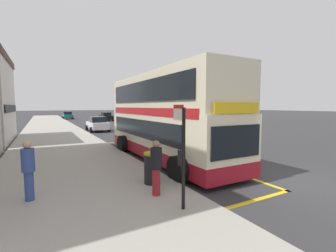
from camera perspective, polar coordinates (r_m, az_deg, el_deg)
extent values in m
plane|color=#333335|center=(37.74, -16.43, 0.52)|extent=(260.00, 260.00, 0.00)
cube|color=#A39E93|center=(36.87, -27.11, 0.19)|extent=(6.00, 76.00, 0.14)
cube|color=beige|center=(12.09, -0.91, -1.83)|extent=(2.46, 10.18, 2.30)
cube|color=beige|center=(12.03, -0.92, 8.15)|extent=(2.43, 9.97, 1.90)
cube|color=maroon|center=(12.22, -0.90, -5.79)|extent=(2.48, 10.20, 0.60)
cube|color=#B2191E|center=(12.01, -0.92, 3.72)|extent=(2.49, 9.36, 0.36)
cube|color=black|center=(11.90, -7.14, -0.53)|extent=(0.04, 8.14, 0.90)
cube|color=black|center=(11.50, -6.49, 8.52)|extent=(0.04, 8.95, 1.00)
cube|color=black|center=(7.96, 16.65, -3.77)|extent=(2.16, 0.04, 1.10)
cube|color=yellow|center=(7.87, 16.85, 4.32)|extent=(1.97, 0.04, 0.36)
cylinder|color=black|center=(8.48, 2.91, -10.63)|extent=(0.56, 1.00, 1.00)
cylinder|color=black|center=(10.08, 15.89, -8.30)|extent=(0.56, 1.00, 1.00)
cylinder|color=black|center=(14.26, -10.93, -4.33)|extent=(0.56, 1.00, 1.00)
cylinder|color=black|center=(15.27, -1.46, -3.63)|extent=(0.56, 1.00, 1.00)
cube|color=gold|center=(11.94, -7.76, -8.52)|extent=(0.16, 12.86, 0.01)
cube|color=gold|center=(13.18, 3.75, -7.20)|extent=(0.16, 12.86, 0.01)
cube|color=gold|center=(7.67, 21.52, -16.59)|extent=(2.96, 0.16, 0.01)
cube|color=gold|center=(18.28, -10.86, -3.86)|extent=(2.96, 0.16, 0.01)
cylinder|color=black|center=(5.87, 3.87, -8.20)|extent=(0.09, 0.09, 2.60)
cube|color=silver|center=(5.94, 2.60, 2.89)|extent=(0.05, 0.42, 0.30)
cube|color=red|center=(5.94, 2.61, 4.82)|extent=(0.05, 0.42, 0.10)
cube|color=black|center=(5.96, 3.35, -8.03)|extent=(0.06, 0.28, 0.40)
cube|color=black|center=(21.78, -34.43, 3.61)|extent=(0.08, 6.97, 0.56)
cube|color=silver|center=(26.76, -17.10, 0.19)|extent=(1.76, 4.20, 0.72)
cube|color=black|center=(26.61, -17.09, 1.59)|extent=(1.52, 1.90, 0.60)
cylinder|color=black|center=(27.89, -19.51, -0.44)|extent=(0.22, 0.60, 0.60)
cylinder|color=black|center=(28.25, -15.76, -0.27)|extent=(0.22, 0.60, 0.60)
cylinder|color=black|center=(25.34, -18.54, -0.92)|extent=(0.22, 0.60, 0.60)
cylinder|color=black|center=(25.73, -14.44, -0.74)|extent=(0.22, 0.60, 0.60)
cube|color=black|center=(45.16, -15.12, 2.08)|extent=(1.76, 4.20, 0.72)
cube|color=black|center=(45.03, -15.11, 2.92)|extent=(1.52, 1.90, 0.60)
cylinder|color=black|center=(46.23, -16.63, 1.66)|extent=(0.22, 0.60, 0.60)
cylinder|color=black|center=(46.66, -14.38, 1.74)|extent=(0.22, 0.60, 0.60)
cylinder|color=black|center=(43.70, -15.90, 1.50)|extent=(0.22, 0.60, 0.60)
cylinder|color=black|center=(44.15, -13.53, 1.59)|extent=(0.22, 0.60, 0.60)
cube|color=#196066|center=(54.39, -23.64, 2.30)|extent=(1.76, 4.20, 0.72)
cube|color=black|center=(54.27, -23.66, 2.99)|extent=(1.52, 1.90, 0.60)
cylinder|color=black|center=(55.63, -24.72, 1.94)|extent=(0.22, 0.60, 0.60)
cylinder|color=black|center=(55.79, -22.80, 2.01)|extent=(0.22, 0.60, 0.60)
cylinder|color=black|center=(53.03, -24.51, 1.82)|extent=(0.22, 0.60, 0.60)
cylinder|color=black|center=(53.21, -22.50, 1.90)|extent=(0.22, 0.60, 0.60)
cylinder|color=#33478C|center=(7.69, -31.20, -12.61)|extent=(0.24, 0.24, 0.82)
cylinder|color=#33478C|center=(7.51, -31.45, -7.22)|extent=(0.34, 0.34, 0.65)
sphere|color=tan|center=(7.43, -31.60, -3.94)|extent=(0.22, 0.22, 0.22)
cylinder|color=maroon|center=(7.01, -2.93, -13.68)|extent=(0.24, 0.24, 0.80)
cylinder|color=black|center=(6.82, -2.96, -7.99)|extent=(0.34, 0.34, 0.63)
sphere|color=#8C664C|center=(6.74, -2.97, -4.50)|extent=(0.21, 0.21, 0.21)
cylinder|color=black|center=(7.99, -4.06, -10.60)|extent=(0.52, 0.52, 0.99)
cylinder|color=#A5991E|center=(7.86, -4.09, -6.82)|extent=(0.54, 0.54, 0.08)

